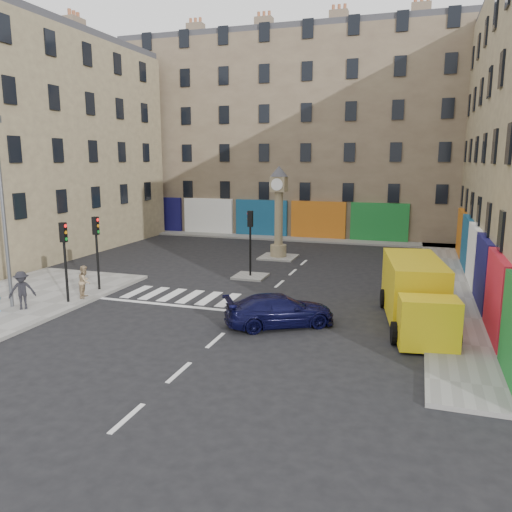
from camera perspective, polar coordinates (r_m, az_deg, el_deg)
The scene contains 16 objects.
ground at distance 20.68m, azimuth -2.50°, elevation -7.76°, with size 120.00×120.00×0.00m, color black.
sidewalk_right at distance 29.13m, azimuth 21.09°, elevation -2.79°, with size 2.60×30.00×0.15m, color gray.
sidewalk_far at distance 42.48m, azimuth 2.92°, elevation 2.08°, with size 32.00×2.40×0.15m, color gray.
island_near at distance 28.56m, azimuth -0.65°, elevation -2.34°, with size 1.80×1.80×0.12m, color gray.
island_far at distance 34.17m, azimuth 2.57°, elevation -0.13°, with size 2.40×2.40×0.12m, color gray.
building_far at distance 47.63m, azimuth 4.89°, elevation 13.18°, with size 32.00×10.00×17.00m, color #807055.
building_left at distance 39.89m, azimuth -22.96°, elevation 11.37°, with size 8.00×20.00×15.00m, color #9C8C66.
traffic_light_left_near at distance 24.30m, azimuth -21.05°, elevation 0.72°, with size 0.28×0.22×3.70m.
traffic_light_left_far at distance 26.17m, azimuth -17.77°, elevation 1.62°, with size 0.28×0.22×3.70m.
traffic_light_island at distance 28.08m, azimuth -0.66°, elevation 2.69°, with size 0.28×0.22×3.70m.
lamp_post at distance 24.27m, azimuth -26.99°, elevation 5.43°, with size 0.50×0.25×8.30m.
clock_pillar at distance 33.67m, azimuth 2.62°, elevation 5.70°, with size 1.20×1.20×6.10m.
navy_sedan at distance 20.29m, azimuth 2.71°, elevation -6.22°, with size 1.81×4.45×1.29m, color black.
yellow_van at distance 21.49m, azimuth 17.76°, elevation -4.04°, with size 3.20×7.24×2.55m.
pedestrian_tan at distance 25.13m, azimuth -18.98°, elevation -2.77°, with size 0.75×0.59×1.55m, color tan.
pedestrian_dark at distance 24.18m, azimuth -25.18°, elevation -3.57°, with size 1.10×0.63×1.70m, color black.
Camera 1 is at (6.90, -18.33, 6.64)m, focal length 35.00 mm.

